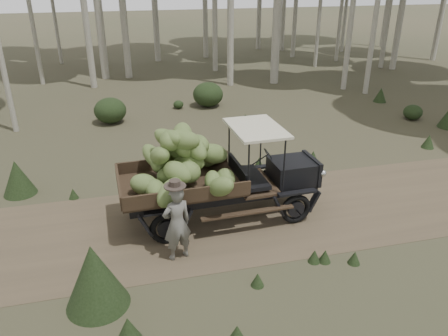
# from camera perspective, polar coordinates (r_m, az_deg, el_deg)

# --- Properties ---
(ground) EXTENTS (120.00, 120.00, 0.00)m
(ground) POSITION_cam_1_polar(r_m,az_deg,el_deg) (11.56, 9.16, -5.54)
(ground) COLOR #473D2B
(ground) RESTS_ON ground
(dirt_track) EXTENTS (70.00, 4.00, 0.01)m
(dirt_track) POSITION_cam_1_polar(r_m,az_deg,el_deg) (11.56, 9.16, -5.52)
(dirt_track) COLOR brown
(dirt_track) RESTS_ON ground
(banana_truck) EXTENTS (5.13, 2.67, 2.62)m
(banana_truck) POSITION_cam_1_polar(r_m,az_deg,el_deg) (10.37, -3.05, 0.28)
(banana_truck) COLOR black
(banana_truck) RESTS_ON ground
(farmer) EXTENTS (0.72, 0.57, 1.88)m
(farmer) POSITION_cam_1_polar(r_m,az_deg,el_deg) (9.29, -6.18, -7.10)
(farmer) COLOR #615F58
(farmer) RESTS_ON ground
(undergrowth) EXTENTS (22.84, 22.32, 1.32)m
(undergrowth) POSITION_cam_1_polar(r_m,az_deg,el_deg) (9.28, 8.05, -9.86)
(undergrowth) COLOR #233319
(undergrowth) RESTS_ON ground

